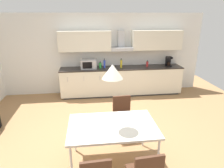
% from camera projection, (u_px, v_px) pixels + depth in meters
% --- Properties ---
extents(ground_plane, '(8.75, 8.28, 0.02)m').
position_uv_depth(ground_plane, '(102.00, 139.00, 4.23)').
color(ground_plane, '#9E754C').
extents(wall_back, '(7.00, 0.10, 2.54)m').
position_uv_depth(wall_back, '(95.00, 54.00, 6.45)').
color(wall_back, white).
rests_on(wall_back, ground_plane).
extents(kitchen_counter, '(3.87, 0.65, 0.90)m').
position_uv_depth(kitchen_counter, '(122.00, 81.00, 6.47)').
color(kitchen_counter, '#333333').
rests_on(kitchen_counter, ground_plane).
extents(backsplash_tile, '(3.85, 0.02, 0.48)m').
position_uv_depth(backsplash_tile, '(120.00, 58.00, 6.53)').
color(backsplash_tile, silver).
rests_on(backsplash_tile, kitchen_counter).
extents(upper_wall_cabinets, '(3.85, 0.40, 0.60)m').
position_uv_depth(upper_wall_cabinets, '(121.00, 41.00, 6.19)').
color(upper_wall_cabinets, silver).
extents(microwave, '(0.48, 0.35, 0.28)m').
position_uv_depth(microwave, '(89.00, 64.00, 6.16)').
color(microwave, '#ADADB2').
rests_on(microwave, kitchen_counter).
extents(coffee_maker, '(0.18, 0.19, 0.30)m').
position_uv_depth(coffee_maker, '(168.00, 61.00, 6.48)').
color(coffee_maker, black).
rests_on(coffee_maker, kitchen_counter).
extents(bottle_red, '(0.07, 0.07, 0.19)m').
position_uv_depth(bottle_red, '(147.00, 64.00, 6.41)').
color(bottle_red, red).
rests_on(bottle_red, kitchen_counter).
extents(bottle_blue, '(0.06, 0.06, 0.29)m').
position_uv_depth(bottle_blue, '(104.00, 64.00, 6.23)').
color(bottle_blue, blue).
rests_on(bottle_blue, kitchen_counter).
extents(bottle_yellow, '(0.06, 0.06, 0.29)m').
position_uv_depth(bottle_yellow, '(121.00, 64.00, 6.28)').
color(bottle_yellow, yellow).
rests_on(bottle_yellow, kitchen_counter).
extents(bottle_green, '(0.08, 0.08, 0.20)m').
position_uv_depth(bottle_green, '(100.00, 65.00, 6.22)').
color(bottle_green, green).
rests_on(bottle_green, kitchen_counter).
extents(dining_table, '(1.44, 0.95, 0.76)m').
position_uv_depth(dining_table, '(112.00, 128.00, 3.30)').
color(dining_table, silver).
rests_on(dining_table, ground_plane).
extents(chair_far_right, '(0.42, 0.42, 0.87)m').
position_uv_depth(chair_far_right, '(122.00, 112.00, 4.20)').
color(chair_far_right, '#4C2D1E').
rests_on(chair_far_right, ground_plane).
extents(pendant_lamp, '(0.32, 0.32, 0.22)m').
position_uv_depth(pendant_lamp, '(112.00, 72.00, 2.98)').
color(pendant_lamp, silver).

